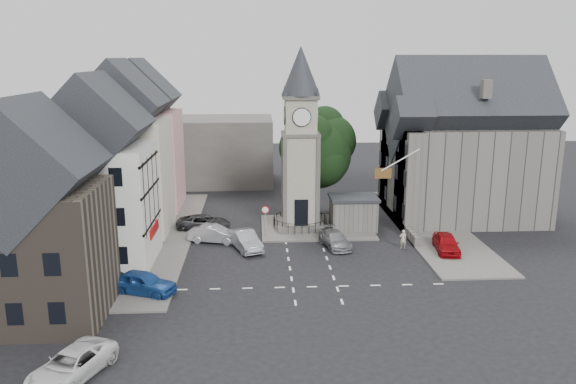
{
  "coord_description": "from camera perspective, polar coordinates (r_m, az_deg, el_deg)",
  "views": [
    {
      "loc": [
        -3.78,
        -41.09,
        15.32
      ],
      "look_at": [
        -1.26,
        5.0,
        4.16
      ],
      "focal_mm": 35.0,
      "sensor_mm": 36.0,
      "label": 1
    }
  ],
  "objects": [
    {
      "name": "car_west_grey",
      "position": [
        51.47,
        -8.56,
        -3.1
      ],
      "size": [
        5.02,
        2.63,
        1.35
      ],
      "primitive_type": "imported",
      "rotation": [
        0.0,
        0.0,
        1.49
      ],
      "color": "#2C2C2E",
      "rests_on": "ground"
    },
    {
      "name": "terrace_pink",
      "position": [
        58.94,
        -14.61,
        4.63
      ],
      "size": [
        8.1,
        7.6,
        12.8
      ],
      "color": "pink",
      "rests_on": "ground"
    },
    {
      "name": "pavement_east",
      "position": [
        53.78,
        14.1,
        -3.31
      ],
      "size": [
        6.0,
        26.0,
        0.14
      ],
      "primitive_type": "cube",
      "color": "#595651",
      "rests_on": "ground"
    },
    {
      "name": "car_west_blue",
      "position": [
        38.76,
        -14.55,
        -8.9
      ],
      "size": [
        4.93,
        3.35,
        1.56
      ],
      "primitive_type": "imported",
      "rotation": [
        0.0,
        0.0,
        1.21
      ],
      "color": "navy",
      "rests_on": "ground"
    },
    {
      "name": "car_island_silver",
      "position": [
        45.99,
        -4.38,
        -4.9
      ],
      "size": [
        3.17,
        4.9,
        1.53
      ],
      "primitive_type": "imported",
      "rotation": [
        0.0,
        0.0,
        0.37
      ],
      "color": "#9A9DA3",
      "rests_on": "ground"
    },
    {
      "name": "car_west_silver",
      "position": [
        47.93,
        -7.45,
        -4.26
      ],
      "size": [
        4.62,
        2.51,
        1.44
      ],
      "primitive_type": "imported",
      "rotation": [
        0.0,
        0.0,
        1.34
      ],
      "color": "#ABACB3",
      "rests_on": "ground"
    },
    {
      "name": "van_sw_white",
      "position": [
        30.47,
        -21.17,
        -16.09
      ],
      "size": [
        4.06,
        5.49,
        1.39
      ],
      "primitive_type": "imported",
      "rotation": [
        0.0,
        0.0,
        -0.4
      ],
      "color": "silver",
      "rests_on": "ground"
    },
    {
      "name": "warning_sign_post",
      "position": [
        48.39,
        -2.32,
        -2.36
      ],
      "size": [
        0.7,
        0.19,
        2.85
      ],
      "color": "black",
      "rests_on": "ground"
    },
    {
      "name": "road_markings",
      "position": [
        38.93,
        2.74,
        -9.59
      ],
      "size": [
        20.0,
        8.0,
        0.01
      ],
      "primitive_type": "cube",
      "color": "silver",
      "rests_on": "ground"
    },
    {
      "name": "town_tree",
      "position": [
        55.04,
        2.95,
        4.85
      ],
      "size": [
        7.2,
        7.2,
        10.8
      ],
      "color": "black",
      "rests_on": "ground"
    },
    {
      "name": "terrace_cream",
      "position": [
        51.22,
        -16.33,
        3.22
      ],
      "size": [
        8.1,
        7.6,
        12.8
      ],
      "color": "beige",
      "rests_on": "ground"
    },
    {
      "name": "terrace_tudor",
      "position": [
        43.7,
        -18.61,
        0.81
      ],
      "size": [
        8.1,
        7.6,
        12.0
      ],
      "color": "silver",
      "rests_on": "ground"
    },
    {
      "name": "building_sw_stone",
      "position": [
        36.11,
        -24.51,
        -3.7
      ],
      "size": [
        8.6,
        7.6,
        10.4
      ],
      "color": "#473D35",
      "rests_on": "ground"
    },
    {
      "name": "pedestrian",
      "position": [
        46.98,
        11.6,
        -4.71
      ],
      "size": [
        0.58,
        0.39,
        1.58
      ],
      "primitive_type": "imported",
      "rotation": [
        0.0,
        0.0,
        3.12
      ],
      "color": "beige",
      "rests_on": "ground"
    },
    {
      "name": "car_island_east",
      "position": [
        46.67,
        4.78,
        -4.8
      ],
      "size": [
        2.67,
        4.66,
        1.27
      ],
      "primitive_type": "imported",
      "rotation": [
        0.0,
        0.0,
        0.21
      ],
      "color": "gray",
      "rests_on": "ground"
    },
    {
      "name": "car_east_red",
      "position": [
        46.96,
        15.78,
        -5.03
      ],
      "size": [
        2.29,
        4.53,
        1.48
      ],
      "primitive_type": "imported",
      "rotation": [
        0.0,
        0.0,
        -0.13
      ],
      "color": "#9C080E",
      "rests_on": "ground"
    },
    {
      "name": "backdrop_west",
      "position": [
        70.5,
        -9.81,
        4.15
      ],
      "size": [
        20.0,
        10.0,
        8.0
      ],
      "primitive_type": "cube",
      "color": "#4C4944",
      "rests_on": "ground"
    },
    {
      "name": "stone_shelter",
      "position": [
        51.23,
        6.64,
        -2.1
      ],
      "size": [
        4.3,
        3.3,
        3.08
      ],
      "color": "#5B5953",
      "rests_on": "ground"
    },
    {
      "name": "pavement_west",
      "position": [
        50.26,
        -13.0,
        -4.43
      ],
      "size": [
        6.0,
        30.0,
        0.14
      ],
      "primitive_type": "cube",
      "color": "#595651",
      "rests_on": "ground"
    },
    {
      "name": "central_island",
      "position": [
        51.68,
        2.88,
        -3.58
      ],
      "size": [
        10.0,
        8.0,
        0.16
      ],
      "primitive_type": "cube",
      "color": "#595651",
      "rests_on": "ground"
    },
    {
      "name": "ground",
      "position": [
        44.02,
        2.01,
        -6.78
      ],
      "size": [
        120.0,
        120.0,
        0.0
      ],
      "primitive_type": "plane",
      "color": "black",
      "rests_on": "ground"
    },
    {
      "name": "flagpole",
      "position": [
        47.35,
        11.35,
        3.2
      ],
      "size": [
        3.68,
        0.1,
        2.74
      ],
      "color": "white",
      "rests_on": "ground"
    },
    {
      "name": "clock_tower",
      "position": [
        49.76,
        1.27,
        5.27
      ],
      "size": [
        4.86,
        4.86,
        16.25
      ],
      "color": "#4C4944",
      "rests_on": "ground"
    },
    {
      "name": "east_boundary_wall",
      "position": [
        54.77,
        10.71,
        -2.41
      ],
      "size": [
        0.4,
        16.0,
        0.9
      ],
      "primitive_type": "cube",
      "color": "#5B5953",
      "rests_on": "ground"
    },
    {
      "name": "east_building",
      "position": [
        56.31,
        17.08,
        3.74
      ],
      "size": [
        14.4,
        11.4,
        12.6
      ],
      "color": "#5B5953",
      "rests_on": "ground"
    }
  ]
}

